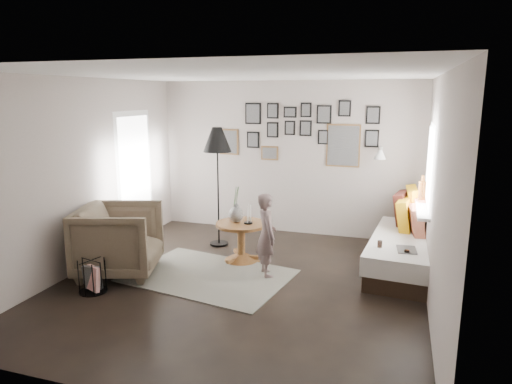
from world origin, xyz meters
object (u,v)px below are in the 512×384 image
(vase, at_px, (236,211))
(floor_lamp, at_px, (217,144))
(magazine_basket, at_px, (92,276))
(pedestal_table, at_px, (241,243))
(daybed, at_px, (406,245))
(child, at_px, (267,235))
(armchair, at_px, (119,240))
(demijohn_large, at_px, (378,266))
(demijohn_small, at_px, (405,274))

(vase, xyz_separation_m, floor_lamp, (-0.51, 0.56, 0.89))
(magazine_basket, bearing_deg, pedestal_table, 48.47)
(floor_lamp, bearing_deg, magazine_basket, -110.41)
(vase, bearing_deg, daybed, 10.37)
(child, bearing_deg, vase, 21.92)
(armchair, xyz_separation_m, demijohn_large, (3.33, 0.74, -0.25))
(daybed, xyz_separation_m, demijohn_small, (-0.00, -0.77, -0.13))
(vase, xyz_separation_m, demijohn_large, (2.02, -0.22, -0.52))
(magazine_basket, height_order, demijohn_small, demijohn_small)
(pedestal_table, height_order, demijohn_small, pedestal_table)
(daybed, height_order, floor_lamp, floor_lamp)
(armchair, distance_m, floor_lamp, 2.07)
(vase, height_order, child, child)
(pedestal_table, height_order, floor_lamp, floor_lamp)
(vase, xyz_separation_m, magazine_basket, (-1.30, -1.58, -0.53))
(daybed, height_order, magazine_basket, daybed)
(magazine_basket, bearing_deg, daybed, 28.84)
(armchair, relative_size, magazine_basket, 2.55)
(pedestal_table, distance_m, floor_lamp, 1.59)
(pedestal_table, bearing_deg, armchair, -146.18)
(demijohn_small, relative_size, child, 0.45)
(armchair, relative_size, demijohn_large, 1.85)
(daybed, height_order, demijohn_large, daybed)
(vase, relative_size, armchair, 0.50)
(daybed, xyz_separation_m, magazine_basket, (-3.64, -2.01, -0.12))
(floor_lamp, relative_size, demijohn_large, 3.38)
(floor_lamp, bearing_deg, demijohn_small, -17.40)
(pedestal_table, relative_size, child, 0.65)
(pedestal_table, xyz_separation_m, daybed, (2.26, 0.45, 0.05))
(vase, xyz_separation_m, child, (0.58, -0.43, -0.17))
(vase, relative_size, demijohn_small, 1.03)
(armchair, distance_m, demijohn_large, 3.42)
(magazine_basket, relative_size, demijohn_large, 0.73)
(pedestal_table, xyz_separation_m, magazine_basket, (-1.38, -1.56, -0.06))
(floor_lamp, distance_m, child, 1.81)
(vase, height_order, demijohn_small, vase)
(demijohn_large, bearing_deg, magazine_basket, -157.67)
(vase, distance_m, child, 0.74)
(armchair, relative_size, child, 0.92)
(pedestal_table, xyz_separation_m, vase, (-0.08, 0.02, 0.47))
(pedestal_table, relative_size, magazine_basket, 1.80)
(demijohn_small, bearing_deg, daybed, 89.84)
(pedestal_table, xyz_separation_m, armchair, (-1.40, -0.94, 0.20))
(magazine_basket, bearing_deg, demijohn_small, 18.82)
(magazine_basket, bearing_deg, armchair, 91.75)
(pedestal_table, bearing_deg, vase, 165.96)
(floor_lamp, bearing_deg, armchair, -118.24)
(floor_lamp, distance_m, demijohn_large, 2.99)
(magazine_basket, distance_m, demijohn_small, 3.85)
(daybed, distance_m, floor_lamp, 3.14)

